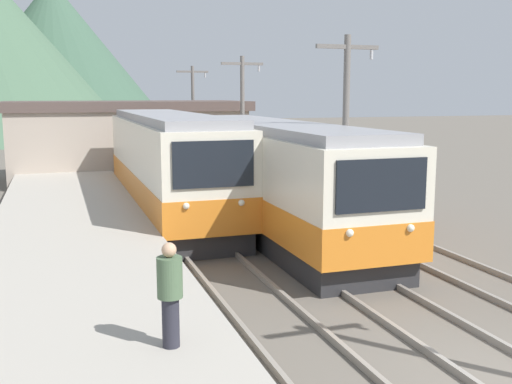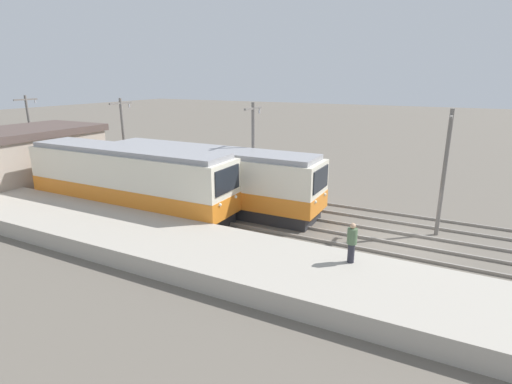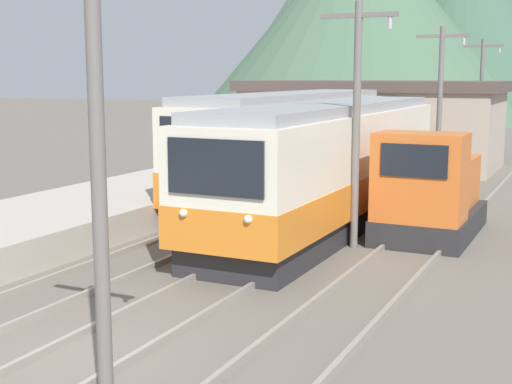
# 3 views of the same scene
# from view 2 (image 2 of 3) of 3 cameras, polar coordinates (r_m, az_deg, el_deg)

# --- Properties ---
(ground_plane) EXTENTS (200.00, 200.00, 0.00)m
(ground_plane) POSITION_cam_2_polar(r_m,az_deg,el_deg) (20.77, 20.32, -6.68)
(ground_plane) COLOR #665E54
(platform_left) EXTENTS (4.50, 54.00, 0.83)m
(platform_left) POSITION_cam_2_polar(r_m,az_deg,el_deg) (14.97, 17.17, -13.74)
(platform_left) COLOR #ADA599
(platform_left) RESTS_ON ground
(track_left) EXTENTS (1.54, 60.00, 0.14)m
(track_left) POSITION_cam_2_polar(r_m,az_deg,el_deg) (18.36, 19.24, -9.36)
(track_left) COLOR gray
(track_left) RESTS_ON ground
(track_center) EXTENTS (1.54, 60.00, 0.14)m
(track_center) POSITION_cam_2_polar(r_m,az_deg,el_deg) (20.93, 20.41, -6.30)
(track_center) COLOR gray
(track_center) RESTS_ON ground
(track_right) EXTENTS (1.54, 60.00, 0.14)m
(track_right) POSITION_cam_2_polar(r_m,az_deg,el_deg) (23.74, 21.37, -3.77)
(track_right) COLOR gray
(track_right) RESTS_ON ground
(commuter_train_left) EXTENTS (2.84, 13.59, 3.85)m
(commuter_train_left) POSITION_cam_2_polar(r_m,az_deg,el_deg) (24.45, -17.69, 1.35)
(commuter_train_left) COLOR #28282B
(commuter_train_left) RESTS_ON ground
(commuter_train_center) EXTENTS (2.84, 14.21, 3.66)m
(commuter_train_center) POSITION_cam_2_polar(r_m,az_deg,el_deg) (24.27, -6.85, 1.71)
(commuter_train_center) COLOR #28282B
(commuter_train_center) RESTS_ON ground
(shunting_locomotive) EXTENTS (2.40, 4.73, 3.00)m
(shunting_locomotive) POSITION_cam_2_polar(r_m,az_deg,el_deg) (26.76, -2.92, 2.06)
(shunting_locomotive) COLOR #28282B
(shunting_locomotive) RESTS_ON ground
(catenary_mast_near) EXTENTS (2.00, 0.20, 6.29)m
(catenary_mast_near) POSITION_cam_2_polar(r_m,az_deg,el_deg) (21.35, 25.36, 3.10)
(catenary_mast_near) COLOR slate
(catenary_mast_near) RESTS_ON ground
(catenary_mast_mid) EXTENTS (2.00, 0.20, 6.29)m
(catenary_mast_mid) POSITION_cam_2_polar(r_m,az_deg,el_deg) (24.00, -0.39, 5.94)
(catenary_mast_mid) COLOR slate
(catenary_mast_mid) RESTS_ON ground
(catenary_mast_far) EXTENTS (2.00, 0.20, 6.29)m
(catenary_mast_far) POSITION_cam_2_polar(r_m,az_deg,el_deg) (30.26, -18.36, 7.24)
(catenary_mast_far) COLOR slate
(catenary_mast_far) RESTS_ON ground
(catenary_mast_distant) EXTENTS (2.00, 0.20, 6.29)m
(catenary_mast_distant) POSITION_cam_2_polar(r_m,az_deg,el_deg) (38.39, -29.53, 7.70)
(catenary_mast_distant) COLOR slate
(catenary_mast_distant) RESTS_ON ground
(person_on_platform) EXTENTS (0.38, 0.38, 1.60)m
(person_on_platform) POSITION_cam_2_polar(r_m,az_deg,el_deg) (15.67, 13.53, -6.86)
(person_on_platform) COLOR #282833
(person_on_platform) RESTS_ON platform_left
(station_building) EXTENTS (12.60, 6.30, 4.19)m
(station_building) POSITION_cam_2_polar(r_m,az_deg,el_deg) (32.77, -31.85, 3.88)
(station_building) COLOR #AD9E8E
(station_building) RESTS_ON ground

